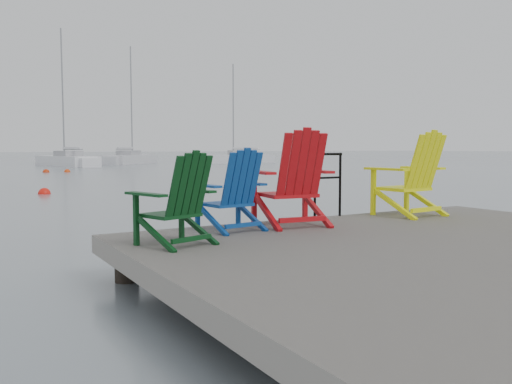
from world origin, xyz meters
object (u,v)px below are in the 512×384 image
sailboat_near (67,162)px  chair_red (293,179)px  buoy_c (193,171)px  sailboat_far (237,159)px  buoy_a (44,194)px  handrail (328,178)px  buoy_d (46,172)px  chair_blue (233,191)px  sailboat_mid (131,160)px  buoy_b (67,172)px  chair_green (178,199)px  chair_yellow (412,174)px

sailboat_near → chair_red: bearing=-108.7°
buoy_c → sailboat_near: bearing=109.0°
sailboat_far → buoy_a: bearing=145.2°
handrail → buoy_d: (0.71, 28.33, -1.04)m
sailboat_near → buoy_a: sailboat_near is taller
chair_blue → buoy_a: size_ratio=2.38×
sailboat_mid → chair_red: bearing=-63.6°
sailboat_far → buoy_c: sailboat_far is taller
sailboat_near → sailboat_mid: 7.66m
sailboat_near → sailboat_mid: (6.51, 4.03, 0.00)m
buoy_b → buoy_c: buoy_b is taller
chair_blue → sailboat_far: bearing=54.7°
sailboat_mid → sailboat_far: sailboat_mid is taller
chair_green → sailboat_near: 41.27m
buoy_a → buoy_d: size_ratio=0.99×
buoy_b → buoy_d: bearing=172.3°
chair_green → buoy_a: size_ratio=2.32×
handrail → buoy_c: handrail is taller
handrail → buoy_c: size_ratio=2.52×
buoy_b → buoy_d: size_ratio=0.93×
buoy_d → chair_yellow: bearing=-89.2°
handrail → buoy_c: bearing=70.5°
chair_blue → sailboat_near: size_ratio=0.08×
sailboat_far → buoy_a: 35.89m
sailboat_near → buoy_a: size_ratio=28.85×
sailboat_near → chair_green: bearing=-111.0°
chair_yellow → buoy_d: 28.85m
chair_blue → buoy_a: bearing=83.4°
sailboat_near → sailboat_far: size_ratio=1.16×
chair_green → sailboat_near: bearing=63.6°
sailboat_near → buoy_c: (4.89, -14.23, -0.36)m
chair_red → sailboat_far: sailboat_far is taller
chair_blue → chair_red: bearing=-9.2°
sailboat_mid → buoy_b: 17.81m
sailboat_near → buoy_b: bearing=-112.4°
chair_yellow → handrail: bearing=150.4°
sailboat_far → handrail: bearing=156.7°
buoy_c → sailboat_mid: bearing=84.9°
buoy_a → chair_blue: bearing=-89.4°
chair_yellow → buoy_c: 27.13m
handrail → chair_green: size_ratio=0.99×
handrail → sailboat_near: sailboat_near is taller
sailboat_far → buoy_d: sailboat_far is taller
chair_red → buoy_a: size_ratio=2.96×
handrail → sailboat_far: 45.29m
chair_yellow → buoy_d: chair_yellow is taller
chair_yellow → sailboat_far: bearing=59.9°
sailboat_far → chair_green: bearing=154.4°
chair_red → buoy_b: 28.83m
chair_blue → chair_yellow: bearing=-7.8°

